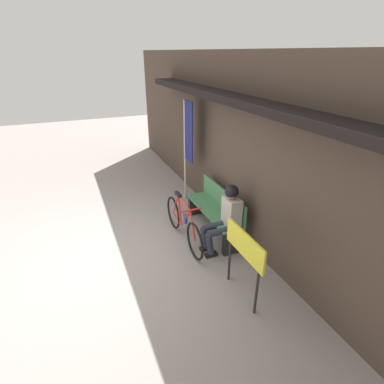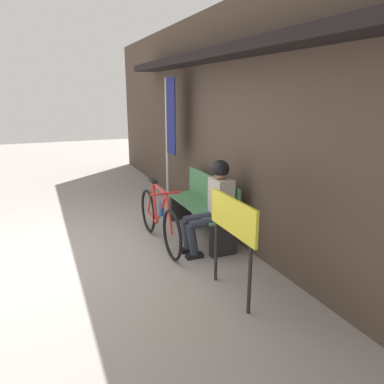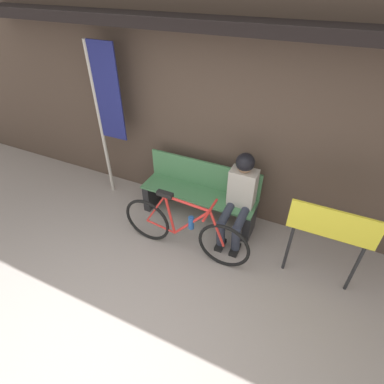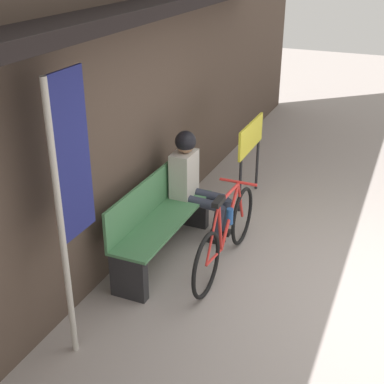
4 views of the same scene
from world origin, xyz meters
TOP-DOWN VIEW (x-y plane):
  - ground_plane at (0.00, 0.00)m, footprint 24.00×24.00m
  - storefront_wall at (0.00, 2.49)m, footprint 12.00×0.56m
  - park_bench_near at (-0.06, 2.12)m, footprint 1.62×0.42m
  - bicycle at (0.03, 1.43)m, footprint 1.70×0.40m
  - person_seated at (0.54, 2.01)m, footprint 0.34×0.64m
  - banner_pole at (-1.48, 2.13)m, footprint 0.45×0.05m
  - signboard at (1.61, 1.69)m, footprint 0.88×0.04m

SIDE VIEW (x-z plane):
  - ground_plane at x=0.00m, z-range 0.00..0.00m
  - bicycle at x=0.03m, z-range -0.07..0.80m
  - park_bench_near at x=-0.06m, z-range -0.03..0.84m
  - person_seated at x=0.54m, z-range 0.09..1.31m
  - signboard at x=1.61m, z-range 0.26..1.30m
  - banner_pole at x=-1.48m, z-range 0.32..2.59m
  - storefront_wall at x=0.00m, z-range 0.06..3.26m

